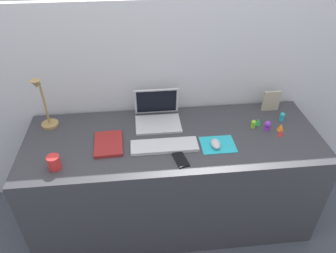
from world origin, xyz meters
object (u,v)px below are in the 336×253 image
Objects in this scene: laptop at (157,114)px; cell_phone at (181,160)px; toy_figurine_red at (281,133)px; notebook_pad at (109,144)px; keyboard at (164,146)px; desk_lamp at (44,105)px; mouse at (216,144)px; coffee_mug at (54,162)px; toy_figurine_lime at (253,124)px; toy_figurine_orange at (281,127)px; toy_figurine_purple at (268,125)px; toy_figurine_cyan at (282,117)px; picture_frame at (271,101)px; toy_figurine_green at (258,122)px.

cell_phone is at bearing -76.26° from laptop.
notebook_pad is at bearing 179.23° from toy_figurine_red.
keyboard is 0.81m from desk_lamp.
desk_lamp reaches higher than notebook_pad.
keyboard is at bearing 175.32° from mouse.
notebook_pad is (0.40, -0.23, -0.17)m from desk_lamp.
coffee_mug is (-0.29, -0.17, 0.03)m from notebook_pad.
toy_figurine_lime is at bearing 13.92° from cell_phone.
coffee_mug reaches higher than toy_figurine_orange.
toy_figurine_purple is 0.16m from toy_figurine_cyan.
desk_lamp is at bearing 139.79° from cell_phone.
picture_frame is at bearing 11.78° from notebook_pad.
coffee_mug is (-0.94, -0.09, 0.02)m from mouse.
laptop is at bearing 165.70° from toy_figurine_purple.
toy_figurine_green is at bearing 147.91° from toy_figurine_orange.
coffee_mug is (-0.61, -0.41, -0.01)m from laptop.
toy_figurine_orange is (1.51, -0.19, -0.15)m from desk_lamp.
toy_figurine_purple is at bearing -57.51° from toy_figurine_green.
toy_figurine_lime is at bearing 13.31° from keyboard.
coffee_mug reaches higher than toy_figurine_red.
toy_figurine_green is 0.70× the size of toy_figurine_cyan.
toy_figurine_purple is at bearing 9.05° from keyboard.
toy_figurine_orange is (0.77, 0.09, 0.02)m from keyboard.
notebook_pad is at bearing -174.82° from toy_figurine_lime.
cell_phone is (-0.23, -0.10, -0.02)m from mouse.
keyboard is 0.62m from toy_figurine_lime.
notebook_pad is 1.17m from toy_figurine_cyan.
toy_figurine_green is (-0.13, 0.08, -0.00)m from toy_figurine_orange.
desk_lamp is at bearing 172.80° from toy_figurine_orange.
coffee_mug reaches higher than cell_phone.
desk_lamp is at bearing 158.92° from keyboard.
laptop reaches higher than toy_figurine_cyan.
toy_figurine_purple is at bearing 0.76° from notebook_pad.
desk_lamp is at bearing 173.96° from toy_figurine_lime.
laptop is 0.40m from notebook_pad.
laptop is at bearing 33.73° from coffee_mug.
mouse is at bearing -142.77° from picture_frame.
mouse is 0.60m from picture_frame.
coffee_mug is (-0.71, 0.01, 0.04)m from cell_phone.
toy_figurine_lime is at bearing 163.78° from toy_figurine_orange.
picture_frame is 1.49m from coffee_mug.
toy_figurine_purple is (0.71, -0.18, -0.02)m from laptop.
keyboard is at bearing -170.95° from toy_figurine_purple.
toy_figurine_orange is (1.40, 0.21, -0.02)m from coffee_mug.
desk_lamp is at bearing 105.17° from coffee_mug.
picture_frame is (1.53, 0.05, -0.10)m from desk_lamp.
notebook_pad is at bearing -178.12° from toy_figurine_orange.
toy_figurine_orange is at bearing -7.20° from desk_lamp.
toy_figurine_green is at bearing 14.48° from cell_phone.
toy_figurine_lime is (0.52, 0.27, 0.03)m from cell_phone.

